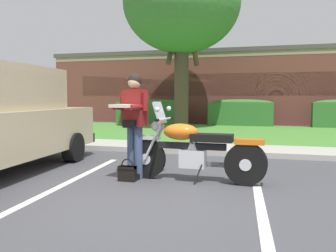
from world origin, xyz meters
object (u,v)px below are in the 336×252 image
at_px(shade_tree, 182,4).
at_px(hedge_left, 151,111).
at_px(hedge_center_left, 241,112).
at_px(rider_person, 134,117).
at_px(motorcycle, 199,151).
at_px(brick_building, 262,89).
at_px(handbag, 127,172).

distance_m(shade_tree, hedge_left, 5.41).
bearing_deg(hedge_center_left, hedge_left, -180.00).
bearing_deg(rider_person, hedge_center_left, 86.70).
height_order(shade_tree, hedge_center_left, shade_tree).
distance_m(rider_person, hedge_center_left, 11.44).
height_order(motorcycle, rider_person, rider_person).
distance_m(shade_tree, hedge_center_left, 5.44).
bearing_deg(brick_building, motorcycle, -90.87).
relative_size(rider_person, hedge_left, 0.51).
relative_size(motorcycle, handbag, 6.23).
relative_size(rider_person, hedge_center_left, 0.59).
height_order(motorcycle, handbag, motorcycle).
bearing_deg(brick_building, hedge_left, -125.50).
relative_size(motorcycle, rider_person, 1.31).
bearing_deg(hedge_center_left, shade_tree, -134.39).
bearing_deg(brick_building, hedge_center_left, -95.51).
height_order(hedge_center_left, brick_building, brick_building).
bearing_deg(handbag, motorcycle, 14.87).
distance_m(hedge_center_left, brick_building, 7.15).
height_order(hedge_left, brick_building, brick_building).
bearing_deg(motorcycle, shade_tree, 106.05).
bearing_deg(shade_tree, handbag, -80.80).
xyz_separation_m(rider_person, hedge_center_left, (0.66, 11.41, -0.36)).
bearing_deg(handbag, hedge_left, 107.36).
height_order(rider_person, shade_tree, shade_tree).
relative_size(handbag, hedge_left, 0.11).
height_order(motorcycle, shade_tree, shade_tree).
height_order(handbag, brick_building, brick_building).
bearing_deg(hedge_center_left, motorcycle, -87.98).
xyz_separation_m(handbag, brick_building, (1.37, 18.64, 1.73)).
bearing_deg(shade_tree, hedge_center_left, 45.61).
distance_m(motorcycle, rider_person, 1.18).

